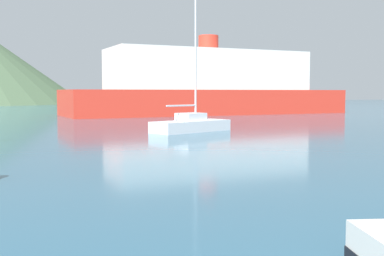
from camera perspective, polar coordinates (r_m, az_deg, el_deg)
name	(u,v)px	position (r m, az deg, el deg)	size (l,w,h in m)	color
sailboat_inner	(191,123)	(28.19, -0.12, 0.58)	(5.30, 3.59, 10.08)	silver
ferry_distant	(208,86)	(51.32, 1.95, 4.97)	(30.73, 10.92, 8.29)	red
hill_east	(169,83)	(108.99, -2.79, 5.30)	(44.96, 44.96, 8.57)	#476B42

